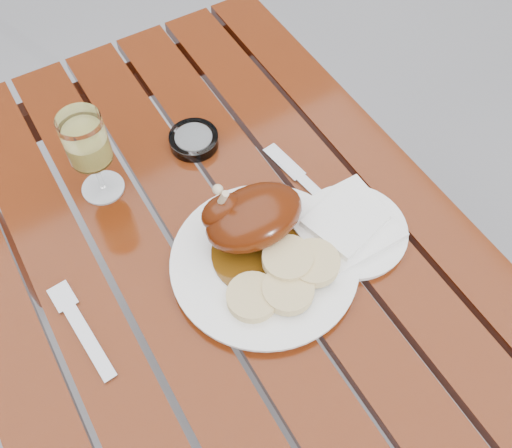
{
  "coord_description": "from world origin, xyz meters",
  "views": [
    {
      "loc": [
        -0.19,
        -0.41,
        1.56
      ],
      "look_at": [
        0.07,
        0.02,
        0.78
      ],
      "focal_mm": 40.0,
      "sensor_mm": 36.0,
      "label": 1
    }
  ],
  "objects": [
    {
      "name": "roast_duck",
      "position": [
        0.06,
        0.02,
        0.81
      ],
      "size": [
        0.17,
        0.17,
        0.12
      ],
      "color": "#543009",
      "rests_on": "dinner_plate"
    },
    {
      "name": "dinner_plate",
      "position": [
        0.05,
        -0.04,
        0.76
      ],
      "size": [
        0.4,
        0.4,
        0.02
      ],
      "primitive_type": "cylinder",
      "rotation": [
        0.0,
        0.0,
        -0.41
      ],
      "color": "white",
      "rests_on": "table"
    },
    {
      "name": "fork",
      "position": [
        -0.24,
        0.0,
        0.75
      ],
      "size": [
        0.04,
        0.17,
        0.01
      ],
      "primitive_type": "cube",
      "rotation": [
        0.0,
        0.0,
        0.08
      ],
      "color": "gray",
      "rests_on": "table"
    },
    {
      "name": "wine_glass",
      "position": [
        -0.11,
        0.24,
        0.84
      ],
      "size": [
        0.09,
        0.09,
        0.18
      ],
      "primitive_type": "cylinder",
      "rotation": [
        0.0,
        0.0,
        -0.32
      ],
      "color": "#D3CA60",
      "rests_on": "table"
    },
    {
      "name": "napkin",
      "position": [
        0.2,
        -0.05,
        0.77
      ],
      "size": [
        0.16,
        0.14,
        0.01
      ],
      "primitive_type": "cube",
      "rotation": [
        0.0,
        0.0,
        0.0
      ],
      "color": "white",
      "rests_on": "side_plate"
    },
    {
      "name": "bread_dumplings",
      "position": [
        0.06,
        -0.09,
        0.78
      ],
      "size": [
        0.19,
        0.12,
        0.03
      ],
      "color": "beige",
      "rests_on": "dinner_plate"
    },
    {
      "name": "side_plate",
      "position": [
        0.21,
        -0.06,
        0.76
      ],
      "size": [
        0.21,
        0.21,
        0.02
      ],
      "primitive_type": "cylinder",
      "rotation": [
        0.0,
        0.0,
        -0.11
      ],
      "color": "white",
      "rests_on": "table"
    },
    {
      "name": "table",
      "position": [
        0.0,
        0.0,
        0.38
      ],
      "size": [
        0.8,
        1.2,
        0.75
      ],
      "primitive_type": "cube",
      "color": "maroon",
      "rests_on": "ground"
    },
    {
      "name": "ground",
      "position": [
        0.0,
        0.0,
        0.0
      ],
      "size": [
        60.0,
        60.0,
        0.0
      ],
      "primitive_type": "plane",
      "color": "slate",
      "rests_on": "ground"
    },
    {
      "name": "ashtray",
      "position": [
        0.07,
        0.25,
        0.76
      ],
      "size": [
        0.11,
        0.11,
        0.02
      ],
      "primitive_type": "cylinder",
      "rotation": [
        0.0,
        0.0,
        0.27
      ],
      "color": "#B2B7BC",
      "rests_on": "table"
    },
    {
      "name": "knife",
      "position": [
        0.21,
        0.04,
        0.75
      ],
      "size": [
        0.05,
        0.2,
        0.01
      ],
      "primitive_type": "cube",
      "rotation": [
        0.0,
        0.0,
        0.13
      ],
      "color": "gray",
      "rests_on": "table"
    }
  ]
}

